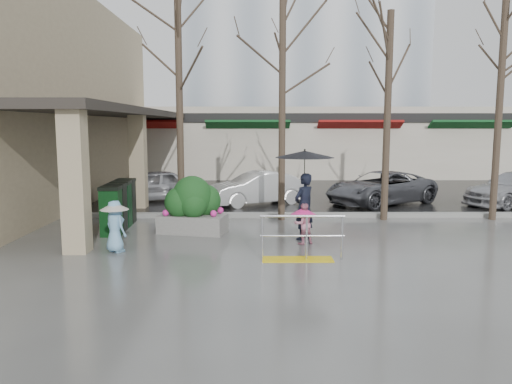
{
  "coord_description": "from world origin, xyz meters",
  "views": [
    {
      "loc": [
        0.31,
        -12.16,
        3.03
      ],
      "look_at": [
        0.37,
        0.62,
        1.3
      ],
      "focal_mm": 35.0,
      "sensor_mm": 36.0,
      "label": 1
    }
  ],
  "objects_px": {
    "child_pink": "(303,220)",
    "child_blue": "(115,222)",
    "woman": "(304,182)",
    "handrail": "(300,243)",
    "tree_west": "(179,57)",
    "tree_midwest": "(282,52)",
    "car_c": "(381,188)",
    "tree_mideast": "(389,65)",
    "news_boxes": "(119,206)",
    "tree_east": "(503,48)",
    "planter": "(193,206)",
    "car_a": "(150,186)",
    "car_b": "(257,188)"
  },
  "relations": [
    {
      "from": "planter",
      "to": "car_b",
      "type": "height_order",
      "value": "planter"
    },
    {
      "from": "tree_east",
      "to": "woman",
      "type": "distance_m",
      "value": 7.93
    },
    {
      "from": "car_a",
      "to": "tree_east",
      "type": "bearing_deg",
      "value": 49.22
    },
    {
      "from": "news_boxes",
      "to": "child_blue",
      "type": "bearing_deg",
      "value": -78.89
    },
    {
      "from": "car_a",
      "to": "car_b",
      "type": "relative_size",
      "value": 0.97
    },
    {
      "from": "car_a",
      "to": "car_b",
      "type": "height_order",
      "value": "same"
    },
    {
      "from": "tree_midwest",
      "to": "child_blue",
      "type": "relative_size",
      "value": 5.6
    },
    {
      "from": "car_c",
      "to": "news_boxes",
      "type": "bearing_deg",
      "value": -94.56
    },
    {
      "from": "woman",
      "to": "handrail",
      "type": "bearing_deg",
      "value": 39.48
    },
    {
      "from": "tree_west",
      "to": "child_blue",
      "type": "distance_m",
      "value": 6.05
    },
    {
      "from": "tree_east",
      "to": "car_a",
      "type": "xyz_separation_m",
      "value": [
        -11.81,
        3.89,
        -4.75
      ]
    },
    {
      "from": "child_pink",
      "to": "child_blue",
      "type": "xyz_separation_m",
      "value": [
        -4.58,
        -0.79,
        0.12
      ]
    },
    {
      "from": "planter",
      "to": "car_a",
      "type": "xyz_separation_m",
      "value": [
        -2.4,
        5.81,
        -0.14
      ]
    },
    {
      "from": "tree_west",
      "to": "woman",
      "type": "xyz_separation_m",
      "value": [
        3.64,
        -2.78,
        -3.54
      ]
    },
    {
      "from": "tree_mideast",
      "to": "news_boxes",
      "type": "relative_size",
      "value": 2.64
    },
    {
      "from": "tree_east",
      "to": "planter",
      "type": "relative_size",
      "value": 3.59
    },
    {
      "from": "news_boxes",
      "to": "car_b",
      "type": "xyz_separation_m",
      "value": [
        4.08,
        4.42,
        -0.05
      ]
    },
    {
      "from": "tree_midwest",
      "to": "child_pink",
      "type": "relative_size",
      "value": 6.67
    },
    {
      "from": "handrail",
      "to": "tree_mideast",
      "type": "distance_m",
      "value": 7.28
    },
    {
      "from": "child_blue",
      "to": "handrail",
      "type": "bearing_deg",
      "value": -150.36
    },
    {
      "from": "car_c",
      "to": "child_pink",
      "type": "bearing_deg",
      "value": -60.92
    },
    {
      "from": "tree_west",
      "to": "news_boxes",
      "type": "height_order",
      "value": "tree_west"
    },
    {
      "from": "tree_west",
      "to": "woman",
      "type": "bearing_deg",
      "value": -37.34
    },
    {
      "from": "child_pink",
      "to": "child_blue",
      "type": "distance_m",
      "value": 4.64
    },
    {
      "from": "tree_midwest",
      "to": "car_b",
      "type": "xyz_separation_m",
      "value": [
        -0.75,
        3.07,
        -4.6
      ]
    },
    {
      "from": "tree_midwest",
      "to": "tree_east",
      "type": "xyz_separation_m",
      "value": [
        6.8,
        -0.0,
        0.15
      ]
    },
    {
      "from": "news_boxes",
      "to": "car_c",
      "type": "bearing_deg",
      "value": 25.22
    },
    {
      "from": "tree_east",
      "to": "car_b",
      "type": "height_order",
      "value": "tree_east"
    },
    {
      "from": "tree_midwest",
      "to": "tree_mideast",
      "type": "bearing_deg",
      "value": -0.0
    },
    {
      "from": "tree_east",
      "to": "child_pink",
      "type": "height_order",
      "value": "tree_east"
    },
    {
      "from": "tree_west",
      "to": "car_b",
      "type": "height_order",
      "value": "tree_west"
    },
    {
      "from": "woman",
      "to": "car_c",
      "type": "xyz_separation_m",
      "value": [
        3.55,
        5.95,
        -0.91
      ]
    },
    {
      "from": "tree_west",
      "to": "tree_east",
      "type": "bearing_deg",
      "value": 0.0
    },
    {
      "from": "handrail",
      "to": "tree_midwest",
      "type": "relative_size",
      "value": 0.27
    },
    {
      "from": "tree_mideast",
      "to": "car_a",
      "type": "relative_size",
      "value": 1.76
    },
    {
      "from": "planter",
      "to": "car_a",
      "type": "bearing_deg",
      "value": 112.49
    },
    {
      "from": "tree_east",
      "to": "planter",
      "type": "height_order",
      "value": "tree_east"
    },
    {
      "from": "news_boxes",
      "to": "woman",
      "type": "bearing_deg",
      "value": -17.08
    },
    {
      "from": "tree_midwest",
      "to": "woman",
      "type": "relative_size",
      "value": 2.91
    },
    {
      "from": "car_a",
      "to": "car_c",
      "type": "height_order",
      "value": "same"
    },
    {
      "from": "tree_west",
      "to": "car_b",
      "type": "xyz_separation_m",
      "value": [
        2.45,
        3.07,
        -4.45
      ]
    },
    {
      "from": "child_pink",
      "to": "news_boxes",
      "type": "xyz_separation_m",
      "value": [
        -5.21,
        1.94,
        0.07
      ]
    },
    {
      "from": "tree_mideast",
      "to": "tree_east",
      "type": "height_order",
      "value": "tree_east"
    },
    {
      "from": "woman",
      "to": "car_c",
      "type": "distance_m",
      "value": 6.99
    },
    {
      "from": "handrail",
      "to": "car_c",
      "type": "distance_m",
      "value": 8.85
    },
    {
      "from": "tree_midwest",
      "to": "car_c",
      "type": "distance_m",
      "value": 6.87
    },
    {
      "from": "handrail",
      "to": "tree_midwest",
      "type": "distance_m",
      "value": 6.83
    },
    {
      "from": "tree_mideast",
      "to": "child_blue",
      "type": "xyz_separation_m",
      "value": [
        -7.5,
        -4.08,
        -4.13
      ]
    },
    {
      "from": "child_blue",
      "to": "news_boxes",
      "type": "relative_size",
      "value": 0.51
    },
    {
      "from": "handrail",
      "to": "tree_mideast",
      "type": "height_order",
      "value": "tree_mideast"
    }
  ]
}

